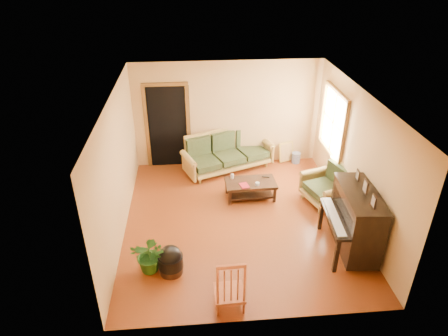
{
  "coord_description": "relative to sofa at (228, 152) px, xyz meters",
  "views": [
    {
      "loc": [
        -0.86,
        -6.52,
        4.85
      ],
      "look_at": [
        -0.28,
        0.2,
        1.1
      ],
      "focal_mm": 32.0,
      "sensor_mm": 36.0,
      "label": 1
    }
  ],
  "objects": [
    {
      "name": "piano",
      "position": [
        1.95,
        -3.16,
        0.14
      ],
      "size": [
        0.92,
        1.44,
        1.22
      ],
      "primitive_type": "cube",
      "rotation": [
        0.0,
        0.0,
        -0.08
      ],
      "color": "black",
      "rests_on": "floor"
    },
    {
      "name": "book",
      "position": [
        0.12,
        -1.49,
        -0.06
      ],
      "size": [
        0.22,
        0.26,
        0.02
      ],
      "primitive_type": "imported",
      "rotation": [
        0.0,
        0.0,
        0.23
      ],
      "color": "maroon",
      "rests_on": "coffee_table"
    },
    {
      "name": "armchair",
      "position": [
        1.9,
        -1.65,
        -0.01
      ],
      "size": [
        1.11,
        1.13,
        0.91
      ],
      "primitive_type": "cube",
      "rotation": [
        0.0,
        0.0,
        0.32
      ],
      "color": "olive",
      "rests_on": "floor"
    },
    {
      "name": "leaning_frame",
      "position": [
        1.51,
        0.3,
        -0.19
      ],
      "size": [
        0.41,
        0.23,
        0.54
      ],
      "primitive_type": "cube",
      "rotation": [
        0.0,
        0.0,
        0.36
      ],
      "color": "gold",
      "rests_on": "floor"
    },
    {
      "name": "footstool",
      "position": [
        -1.31,
        -3.49,
        -0.27
      ],
      "size": [
        0.5,
        0.5,
        0.4
      ],
      "primitive_type": "cylinder",
      "rotation": [
        0.0,
        0.0,
        -0.21
      ],
      "color": "black",
      "rests_on": "floor"
    },
    {
      "name": "ceramic_crock",
      "position": [
        1.76,
        0.2,
        -0.33
      ],
      "size": [
        0.27,
        0.27,
        0.27
      ],
      "primitive_type": "cylinder",
      "rotation": [
        0.0,
        0.0,
        0.27
      ],
      "color": "#324F96",
      "rests_on": "floor"
    },
    {
      "name": "floor",
      "position": [
        0.01,
        -2.11,
        -0.47
      ],
      "size": [
        5.0,
        5.0,
        0.0
      ],
      "primitive_type": "plane",
      "color": "#5C230C",
      "rests_on": "ground"
    },
    {
      "name": "potted_plant",
      "position": [
        -1.64,
        -3.41,
        -0.13
      ],
      "size": [
        0.75,
        0.7,
        0.66
      ],
      "primitive_type": "imported",
      "rotation": [
        0.0,
        0.0,
        -0.39
      ],
      "color": "#225317",
      "rests_on": "floor"
    },
    {
      "name": "candle",
      "position": [
        -0.02,
        -1.13,
        -0.01
      ],
      "size": [
        0.09,
        0.09,
        0.11
      ],
      "primitive_type": "cylinder",
      "rotation": [
        0.0,
        0.0,
        0.4
      ],
      "color": "silver",
      "rests_on": "coffee_table"
    },
    {
      "name": "window",
      "position": [
        2.22,
        -0.81,
        1.03
      ],
      "size": [
        0.12,
        1.36,
        1.46
      ],
      "primitive_type": "cube",
      "color": "white",
      "rests_on": "right_wall"
    },
    {
      "name": "red_chair",
      "position": [
        -0.4,
        -4.27,
        0.02
      ],
      "size": [
        0.47,
        0.52,
        0.98
      ],
      "primitive_type": "cube",
      "rotation": [
        0.0,
        0.0,
        0.04
      ],
      "color": "#97411B",
      "rests_on": "floor"
    },
    {
      "name": "coffee_table",
      "position": [
        0.36,
        -1.31,
        -0.27
      ],
      "size": [
        1.11,
        0.63,
        0.4
      ],
      "primitive_type": "cube",
      "rotation": [
        0.0,
        0.0,
        0.03
      ],
      "color": "black",
      "rests_on": "floor"
    },
    {
      "name": "sofa",
      "position": [
        0.0,
        0.0,
        0.0
      ],
      "size": [
        2.36,
        1.65,
        0.93
      ],
      "primitive_type": "cube",
      "rotation": [
        0.0,
        0.0,
        0.38
      ],
      "color": "olive",
      "rests_on": "floor"
    },
    {
      "name": "glass_jar",
      "position": [
        0.48,
        -1.45,
        -0.04
      ],
      "size": [
        0.11,
        0.11,
        0.06
      ],
      "primitive_type": "cylinder",
      "rotation": [
        0.0,
        0.0,
        0.27
      ],
      "color": "white",
      "rests_on": "coffee_table"
    },
    {
      "name": "doorway",
      "position": [
        -1.44,
        0.37,
        0.56
      ],
      "size": [
        1.08,
        0.16,
        2.05
      ],
      "primitive_type": "cube",
      "color": "black",
      "rests_on": "floor"
    },
    {
      "name": "remote",
      "position": [
        0.72,
        -1.14,
        -0.06
      ],
      "size": [
        0.17,
        0.1,
        0.02
      ],
      "primitive_type": "cube",
      "rotation": [
        0.0,
        0.0,
        -0.33
      ],
      "color": "black",
      "rests_on": "coffee_table"
    }
  ]
}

